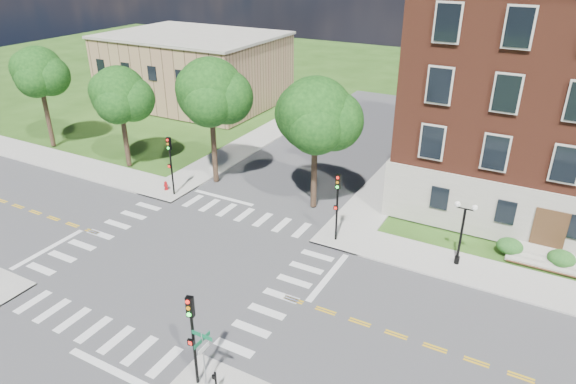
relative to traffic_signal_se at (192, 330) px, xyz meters
The scene contains 19 objects.
ground 10.81m from the traffic_signal_se, 133.12° to the left, with size 160.00×160.00×0.00m, color #264714.
road_ew 10.80m from the traffic_signal_se, 133.12° to the left, with size 90.00×12.00×0.01m, color #3D3D3F.
road_ns 10.80m from the traffic_signal_se, 133.12° to the left, with size 12.00×90.00×0.01m, color #3D3D3F.
sidewalk_ne 24.57m from the traffic_signal_se, 70.05° to the left, with size 34.00×34.00×0.12m.
sidewalk_nw 32.22m from the traffic_signal_se, 134.39° to the left, with size 34.00×34.00×0.12m.
crosswalk_east 8.18m from the traffic_signal_se, 88.91° to the left, with size 2.20×10.20×0.02m, color silver, non-canonical shape.
stop_bar_east 11.15m from the traffic_signal_se, 80.61° to the left, with size 0.40×5.50×0.00m, color silver.
secondary_building 47.48m from the traffic_signal_se, 127.74° to the left, with size 20.40×15.40×8.30m.
tree_a 36.39m from the traffic_signal_se, 150.72° to the left, with size 4.65×4.65×9.71m.
tree_b 27.78m from the traffic_signal_se, 140.48° to the left, with size 4.79×4.79×8.95m.
tree_c 22.73m from the traffic_signal_se, 123.67° to the left, with size 5.34×5.34×10.35m.
tree_d 19.02m from the traffic_signal_se, 99.58° to the left, with size 5.39×5.39×9.95m.
traffic_signal_se is the anchor object (origin of this frame).
traffic_signal_ne 14.59m from the traffic_signal_se, 88.40° to the left, with size 0.34×0.38×4.80m.
traffic_signal_nw 20.23m from the traffic_signal_se, 132.95° to the left, with size 0.32×0.35×4.80m.
twin_lamp_west 17.63m from the traffic_signal_se, 62.09° to the left, with size 1.36×0.36×4.23m.
street_sign_pole 1.03m from the traffic_signal_se, ahead, with size 1.10×1.10×3.10m.
push_button_post 2.64m from the traffic_signal_se, ahead, with size 0.14×0.21×1.20m.
fire_hydrant 21.41m from the traffic_signal_se, 134.50° to the left, with size 0.35×0.35×0.75m.
Camera 1 is at (18.97, -20.74, 18.15)m, focal length 32.00 mm.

